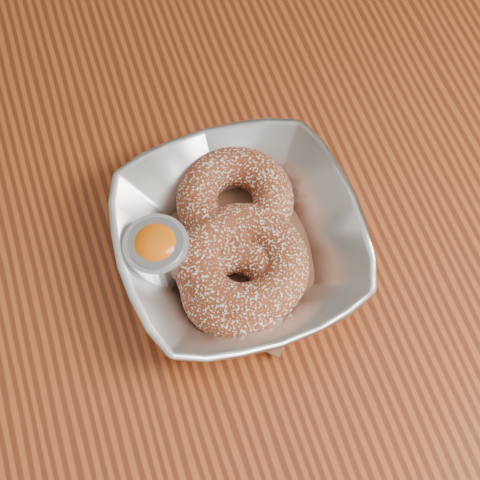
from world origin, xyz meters
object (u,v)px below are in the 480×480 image
object	(u,v)px
donut_back	(235,200)
donut_front	(242,265)
serving_bowl	(240,242)
donut_extra	(236,288)
ramekin	(158,253)
table	(326,249)

from	to	relation	value
donut_back	donut_front	distance (m)	0.06
serving_bowl	donut_extra	size ratio (longest dim) A/B	2.26
serving_bowl	donut_back	size ratio (longest dim) A/B	2.03
serving_bowl	donut_front	world-z (taller)	serving_bowl
serving_bowl	donut_front	bearing A→B (deg)	-104.23
donut_extra	ramekin	bearing A→B (deg)	138.20
table	donut_front	size ratio (longest dim) A/B	10.59
ramekin	donut_extra	bearing A→B (deg)	-41.80
serving_bowl	donut_front	xyz separation A→B (m)	(-0.01, -0.02, 0.00)
donut_extra	ramekin	size ratio (longest dim) A/B	1.70
donut_front	donut_extra	xyz separation A→B (m)	(-0.01, -0.02, -0.00)
table	donut_front	bearing A→B (deg)	-158.95
donut_front	donut_extra	size ratio (longest dim) A/B	1.22
donut_front	ramekin	bearing A→B (deg)	153.86
donut_front	ramekin	distance (m)	0.07
table	donut_back	size ratio (longest dim) A/B	11.62
donut_back	donut_front	size ratio (longest dim) A/B	0.91
serving_bowl	ramekin	distance (m)	0.07
table	serving_bowl	size ratio (longest dim) A/B	5.73
serving_bowl	donut_extra	xyz separation A→B (m)	(-0.02, -0.04, 0.00)
serving_bowl	table	bearing A→B (deg)	10.22
donut_front	serving_bowl	bearing A→B (deg)	75.77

